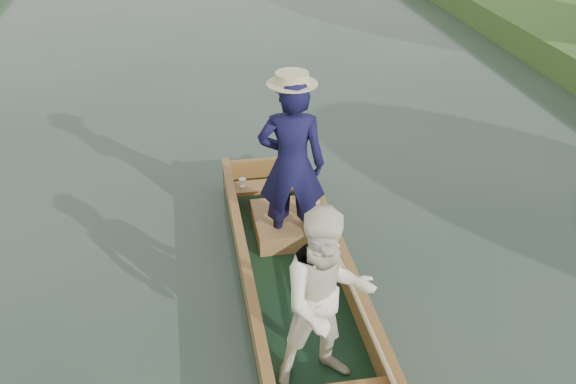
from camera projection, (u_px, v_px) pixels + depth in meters
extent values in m
plane|color=#283D30|center=(298.00, 301.00, 6.59)|extent=(120.00, 120.00, 0.00)
cube|color=black|center=(298.00, 298.00, 6.57)|extent=(1.10, 5.00, 0.08)
cube|color=brown|center=(248.00, 288.00, 6.39)|extent=(0.08, 5.00, 0.32)
cube|color=brown|center=(347.00, 277.00, 6.54)|extent=(0.08, 5.00, 0.32)
cube|color=brown|center=(264.00, 170.00, 8.57)|extent=(1.10, 0.08, 0.32)
cube|color=brown|center=(247.00, 273.00, 6.30)|extent=(0.10, 5.00, 0.04)
cube|color=brown|center=(348.00, 262.00, 6.45)|extent=(0.10, 5.00, 0.04)
cube|color=brown|center=(270.00, 186.00, 8.06)|extent=(0.94, 0.30, 0.05)
imported|color=#121034|center=(292.00, 165.00, 6.87)|extent=(0.80, 0.61, 1.99)
cylinder|color=beige|center=(292.00, 80.00, 6.39)|extent=(0.52, 0.52, 0.12)
imported|color=white|center=(327.00, 300.00, 5.16)|extent=(0.88, 0.72, 1.69)
cube|color=brown|center=(291.00, 224.00, 7.50)|extent=(0.85, 0.90, 0.22)
sphere|color=tan|center=(314.00, 211.00, 7.35)|extent=(0.18, 0.18, 0.18)
sphere|color=tan|center=(314.00, 201.00, 7.28)|extent=(0.13, 0.13, 0.13)
sphere|color=tan|center=(310.00, 197.00, 7.24)|extent=(0.05, 0.05, 0.05)
sphere|color=tan|center=(318.00, 197.00, 7.26)|extent=(0.05, 0.05, 0.05)
sphere|color=tan|center=(315.00, 205.00, 7.24)|extent=(0.05, 0.05, 0.05)
sphere|color=tan|center=(307.00, 210.00, 7.31)|extent=(0.06, 0.06, 0.06)
sphere|color=tan|center=(321.00, 209.00, 7.34)|extent=(0.06, 0.06, 0.06)
sphere|color=tan|center=(310.00, 218.00, 7.36)|extent=(0.07, 0.07, 0.07)
sphere|color=tan|center=(318.00, 217.00, 7.37)|extent=(0.07, 0.07, 0.07)
cylinder|color=silver|center=(243.00, 186.00, 7.99)|extent=(0.07, 0.07, 0.01)
cylinder|color=silver|center=(243.00, 183.00, 7.97)|extent=(0.01, 0.01, 0.08)
ellipsoid|color=silver|center=(242.00, 180.00, 7.94)|extent=(0.09, 0.09, 0.05)
cylinder|color=tan|center=(354.00, 291.00, 5.99)|extent=(0.04, 4.03, 0.18)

